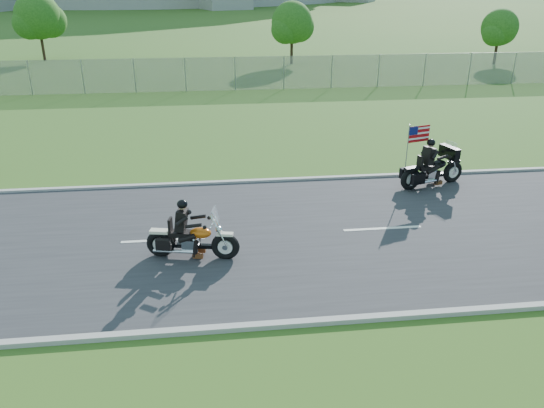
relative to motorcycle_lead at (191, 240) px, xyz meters
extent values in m
plane|color=#214B17|center=(1.22, 0.99, -0.50)|extent=(420.00, 420.00, 0.00)
cube|color=#28282B|center=(1.22, 0.99, -0.48)|extent=(120.00, 8.00, 0.04)
cube|color=#9E9B93|center=(1.22, 5.04, -0.45)|extent=(120.00, 0.18, 0.12)
cube|color=#9E9B93|center=(1.22, -3.06, -0.45)|extent=(120.00, 0.18, 0.12)
cube|color=gray|center=(-3.78, 20.99, 0.50)|extent=(60.00, 0.03, 2.00)
cylinder|color=#382316|center=(7.22, 30.99, 0.76)|extent=(0.22, 0.22, 2.52)
sphere|color=#1D4913|center=(7.22, 30.99, 2.65)|extent=(3.20, 3.20, 3.20)
sphere|color=#1D4913|center=(7.86, 31.47, 2.29)|extent=(2.40, 2.40, 2.40)
sphere|color=#1D4913|center=(6.66, 30.59, 2.20)|extent=(2.24, 2.24, 2.24)
cylinder|color=#382316|center=(-12.78, 34.99, 0.90)|extent=(0.22, 0.22, 2.80)
sphere|color=#1D4913|center=(-12.78, 34.99, 3.00)|extent=(3.60, 3.60, 3.60)
sphere|color=#1D4913|center=(-12.06, 35.53, 2.60)|extent=(2.70, 2.70, 2.70)
sphere|color=#1D4913|center=(-13.41, 34.54, 2.50)|extent=(2.52, 2.52, 2.52)
cylinder|color=#382316|center=(23.22, 28.99, 0.62)|extent=(0.22, 0.22, 2.24)
sphere|color=#1D4913|center=(23.22, 28.99, 2.30)|extent=(2.80, 2.80, 2.80)
sphere|color=#1D4913|center=(23.78, 29.41, 1.98)|extent=(2.10, 2.10, 2.10)
sphere|color=#1D4913|center=(22.73, 28.64, 1.90)|extent=(1.96, 1.96, 1.96)
torus|color=black|center=(0.84, -0.17, -0.14)|extent=(0.73, 0.31, 0.71)
torus|color=black|center=(-0.76, 0.16, -0.14)|extent=(0.73, 0.31, 0.71)
ellipsoid|color=#CA580E|center=(0.24, -0.05, 0.21)|extent=(0.59, 0.41, 0.27)
cube|color=black|center=(-0.24, 0.05, 0.17)|extent=(0.57, 0.39, 0.12)
cube|color=black|center=(-0.20, 0.04, 0.55)|extent=(0.30, 0.42, 0.53)
sphere|color=black|center=(-0.15, 0.03, 0.96)|extent=(0.31, 0.31, 0.26)
cube|color=silver|center=(0.62, -0.13, 0.67)|extent=(0.13, 0.44, 0.38)
torus|color=black|center=(8.67, 4.27, -0.12)|extent=(0.77, 0.39, 0.75)
torus|color=black|center=(7.02, 3.77, -0.12)|extent=(0.77, 0.39, 0.75)
ellipsoid|color=black|center=(8.06, 4.09, 0.25)|extent=(0.64, 0.48, 0.28)
cube|color=black|center=(7.55, 3.93, 0.21)|extent=(0.62, 0.45, 0.12)
cube|color=black|center=(7.60, 3.95, 0.61)|extent=(0.35, 0.46, 0.56)
sphere|color=black|center=(7.65, 3.96, 1.04)|extent=(0.34, 0.34, 0.27)
cube|color=black|center=(8.43, 4.20, 0.61)|extent=(0.45, 0.84, 0.41)
cube|color=#B70C11|center=(7.25, 4.06, 1.32)|extent=(0.78, 0.25, 0.53)
camera|label=1|loc=(0.63, -11.78, 5.99)|focal=35.00mm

